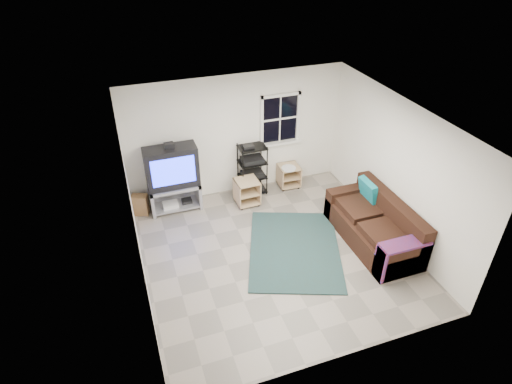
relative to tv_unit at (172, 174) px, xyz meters
name	(u,v)px	position (x,y,z in m)	size (l,w,h in m)	color
room	(280,122)	(2.38, 0.25, 0.65)	(4.60, 4.62, 4.60)	gray
tv_unit	(172,174)	(0.00, 0.00, 0.00)	(1.03, 0.51, 1.51)	#9E9FA6
av_rack	(252,172)	(1.69, 0.05, -0.33)	(0.57, 0.42, 1.15)	black
side_table_left	(246,190)	(1.44, -0.29, -0.53)	(0.49, 0.49, 0.56)	tan
side_table_right	(288,174)	(2.54, 0.05, -0.54)	(0.47, 0.49, 0.52)	tan
sofa	(375,226)	(3.28, -2.29, -0.49)	(0.93, 2.09, 0.96)	black
shag_rug	(294,249)	(1.80, -2.04, -0.81)	(1.61, 2.22, 0.03)	black
paper_bag	(140,205)	(-0.71, 0.02, -0.61)	(0.31, 0.20, 0.44)	olive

